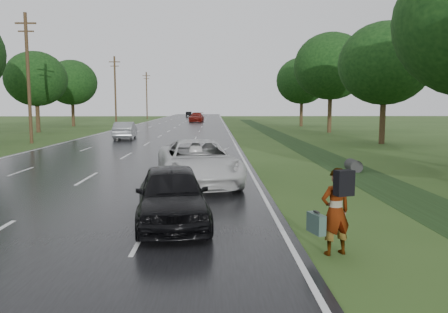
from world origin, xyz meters
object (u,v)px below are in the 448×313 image
pedestrian (335,210)px  dark_sedan (172,194)px  silver_sedan (125,130)px  white_pickup (198,162)px

pedestrian → dark_sedan: size_ratio=0.41×
dark_sedan → silver_sedan: 28.19m
white_pickup → pedestrian: bearing=-79.1°
pedestrian → white_pickup: (-3.02, 7.91, -0.05)m
dark_sedan → pedestrian: bearing=-41.3°
dark_sedan → silver_sedan: (-6.65, 27.39, 0.02)m
pedestrian → dark_sedan: (-3.47, 2.33, -0.14)m
silver_sedan → white_pickup: bearing=104.0°
dark_sedan → silver_sedan: silver_sedan is taller
pedestrian → silver_sedan: bearing=-88.6°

